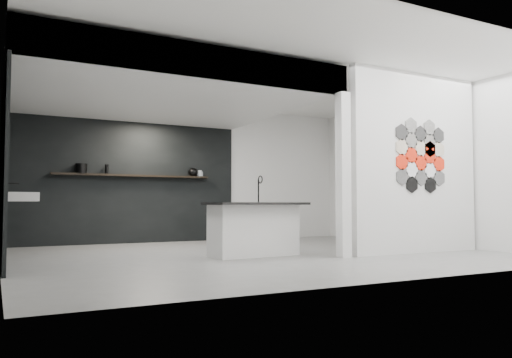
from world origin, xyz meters
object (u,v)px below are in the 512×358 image
Objects in this scene: stockpot at (81,168)px; glass_vase at (200,173)px; kitchen_island at (254,228)px; wall_basin at (22,197)px; utensil_cup at (78,170)px; bottle_dark at (107,169)px; glass_bowl at (200,174)px; partition_panel at (415,162)px; kettle at (193,172)px.

glass_vase is at bearing 0.00° from stockpot.
glass_vase is at bearing 78.45° from kitchen_island.
wall_basin is 3.23m from kitchen_island.
kitchen_island is at bearing -57.24° from utensil_cup.
kitchen_island is 8.63× the size of bottle_dark.
glass_vase is at bearing 0.00° from utensil_cup.
utensil_cup is (-0.06, 0.00, -0.04)m from stockpot.
stockpot is at bearing 180.00° from glass_bowl.
utensil_cup is (-2.39, 0.00, -0.01)m from glass_vase.
utensil_cup is at bearing 180.00° from stockpot.
partition_panel is at bearing -61.77° from glass_bowl.
stockpot is at bearing 62.68° from wall_basin.
stockpot is 0.46m from bottle_dark.
utensil_cup is at bearing 180.00° from glass_bowl.
bottle_dark is at bearing 53.60° from wall_basin.
glass_bowl is (3.39, 2.07, 0.52)m from wall_basin.
bottle_dark reaches higher than glass_vase.
utensil_cup is (1.00, 2.07, 0.52)m from wall_basin.
kitchen_island is 3.29m from kettle.
wall_basin is 4.74× the size of glass_bowl.
utensil_cup is at bearing 139.10° from partition_panel.
wall_basin is at bearing -148.65° from glass_bowl.
kettle is 1.99× the size of utensil_cup.
wall_basin is 4.00m from glass_bowl.
stockpot is (-1.95, 3.13, 1.01)m from kitchen_island.
partition_panel is at bearing -21.49° from kitchen_island.
kettle is at bearing 0.00° from stockpot.
bottle_dark reaches higher than glass_bowl.
kitchen_island is 3.30m from glass_vase.
glass_vase is (0.00, 0.00, 0.02)m from glass_bowl.
stockpot is 2.32m from glass_vase.
bottle_dark is 1.76× the size of utensil_cup.
wall_basin is 2.35m from utensil_cup.
wall_basin is 0.40× the size of kitchen_island.
glass_bowl is at bearing 21.31° from kettle.
glass_vase is (0.37, 3.13, 0.98)m from kitchen_island.
stockpot is at bearing 117.23° from kitchen_island.
partition_panel reaches higher than glass_vase.
glass_vase is at bearing 0.00° from bottle_dark.
glass_vase is 2.39m from utensil_cup.
bottle_dark is at bearing 110.81° from kitchen_island.
kitchen_island is 7.61× the size of kettle.
glass_bowl reaches higher than kitchen_island.
partition_panel is 15.93× the size of bottle_dark.
wall_basin is 2.86× the size of stockpot.
kettle is at bearing 0.00° from bottle_dark.
bottle_dark reaches higher than kitchen_island.
bottle_dark is at bearing 0.00° from stockpot.
bottle_dark is at bearing 0.00° from utensil_cup.
partition_panel is 5.78m from wall_basin.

